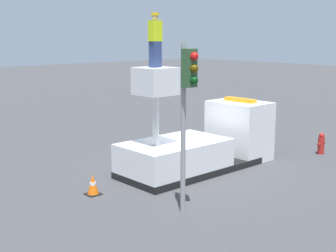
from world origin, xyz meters
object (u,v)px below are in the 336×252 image
worker (155,40)px  traffic_cone_rear (93,185)px  traffic_light_pole (187,95)px  fire_hydrant (321,144)px  bucket_truck (201,144)px

worker → traffic_cone_rear: size_ratio=2.70×
traffic_light_pole → fire_hydrant: size_ratio=5.20×
worker → traffic_light_pole: size_ratio=0.37×
traffic_light_pole → traffic_cone_rear: bearing=109.0°
fire_hydrant → traffic_cone_rear: 10.10m
bucket_truck → worker: worker is taller
bucket_truck → traffic_cone_rear: size_ratio=9.71×
worker → traffic_light_pole: (-1.35, -2.87, -1.40)m
bucket_truck → fire_hydrant: (5.24, -1.89, -0.46)m
worker → traffic_cone_rear: worker is taller
worker → traffic_cone_rear: bearing=175.3°
traffic_light_pole → traffic_cone_rear: 4.43m
traffic_light_pole → bucket_truck: bearing=38.7°
worker → traffic_cone_rear: 5.03m
worker → fire_hydrant: (7.47, -1.89, -4.28)m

